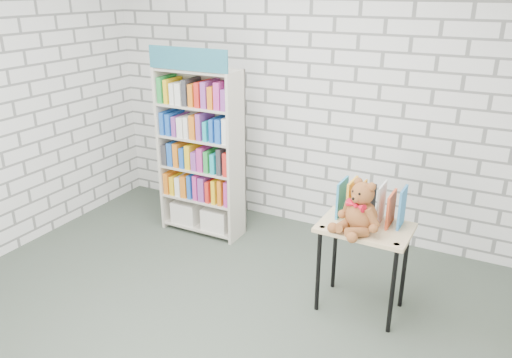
% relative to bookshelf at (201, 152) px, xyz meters
% --- Properties ---
extents(ground, '(4.50, 4.50, 0.00)m').
position_rel_bookshelf_xyz_m(ground, '(0.85, -1.36, -0.86)').
color(ground, '#3F493D').
rests_on(ground, ground).
extents(room_shell, '(4.52, 4.02, 2.81)m').
position_rel_bookshelf_xyz_m(room_shell, '(0.85, -1.36, 0.93)').
color(room_shell, silver).
rests_on(room_shell, ground).
extents(bookshelf, '(0.83, 0.32, 1.87)m').
position_rel_bookshelf_xyz_m(bookshelf, '(0.00, 0.00, 0.00)').
color(bookshelf, beige).
rests_on(bookshelf, ground).
extents(display_table, '(0.68, 0.48, 0.72)m').
position_rel_bookshelf_xyz_m(display_table, '(1.83, -0.58, -0.23)').
color(display_table, '#D3B37E').
rests_on(display_table, ground).
extents(table_books, '(0.47, 0.22, 0.28)m').
position_rel_bookshelf_xyz_m(table_books, '(1.83, -0.47, 0.01)').
color(table_books, teal).
rests_on(table_books, display_table).
extents(teddy_bear, '(0.37, 0.35, 0.39)m').
position_rel_bookshelf_xyz_m(teddy_bear, '(1.80, -0.68, 0.02)').
color(teddy_bear, brown).
rests_on(teddy_bear, display_table).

